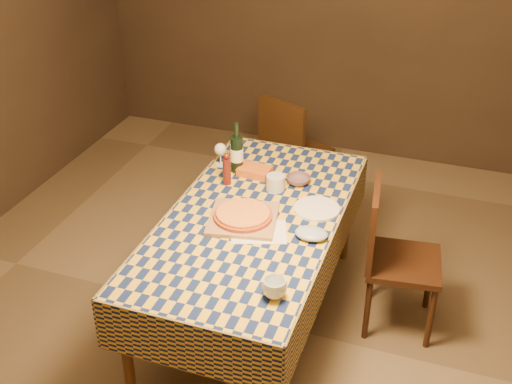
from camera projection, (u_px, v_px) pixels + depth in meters
room at (253, 121)px, 3.28m from camera, size 5.00×5.10×2.70m
dining_table at (253, 228)px, 3.62m from camera, size 0.94×1.84×0.77m
cutting_board at (243, 219)px, 3.53m from camera, size 0.43×0.43×0.02m
pizza at (243, 215)px, 3.52m from camera, size 0.40×0.40×0.03m
pepper_mill at (227, 170)px, 3.84m from camera, size 0.06×0.06×0.21m
bowl at (298, 180)px, 3.88m from camera, size 0.18×0.18×0.05m
wine_glass at (220, 150)px, 4.04m from camera, size 0.08×0.08×0.15m
wine_bottle at (237, 153)px, 3.97m from camera, size 0.10×0.10×0.33m
deli_tub at (275, 183)px, 3.81m from camera, size 0.12×0.12×0.09m
takeout_container at (255, 171)px, 3.98m from camera, size 0.21×0.15×0.05m
white_plate at (317, 209)px, 3.63m from camera, size 0.32×0.32×0.02m
tumbler at (274, 288)px, 2.97m from camera, size 0.15×0.15×0.09m
flour_patch at (259, 232)px, 3.44m from camera, size 0.35×0.31×0.00m
flour_bag at (311, 234)px, 3.39m from camera, size 0.21×0.19×0.05m
chair_far at (291, 147)px, 4.86m from camera, size 0.55×0.56×0.93m
chair_right at (391, 251)px, 3.72m from camera, size 0.48×0.47×0.93m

